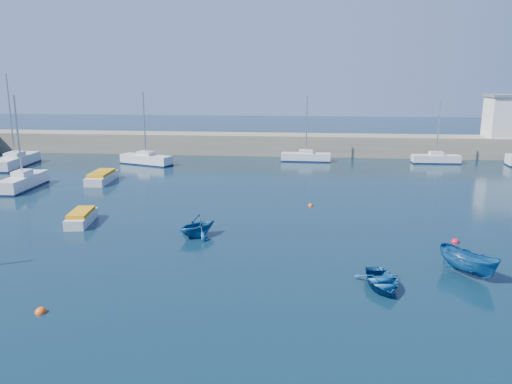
# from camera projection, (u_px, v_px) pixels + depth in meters

# --- Properties ---
(ground) EXTENTS (220.00, 220.00, 0.00)m
(ground) POSITION_uv_depth(u_px,v_px,m) (246.00, 317.00, 21.57)
(ground) COLOR #0B2333
(ground) RESTS_ON ground
(back_wall) EXTENTS (96.00, 4.50, 2.60)m
(back_wall) POSITION_uv_depth(u_px,v_px,m) (288.00, 144.00, 65.83)
(back_wall) COLOR gray
(back_wall) RESTS_ON ground
(sailboat_3) EXTENTS (1.98, 6.40, 8.50)m
(sailboat_3) POSITION_uv_depth(u_px,v_px,m) (23.00, 181.00, 45.88)
(sailboat_3) COLOR silver
(sailboat_3) RESTS_ON ground
(sailboat_4) EXTENTS (2.87, 8.12, 10.36)m
(sailboat_4) POSITION_uv_depth(u_px,v_px,m) (15.00, 161.00, 56.97)
(sailboat_4) COLOR silver
(sailboat_4) RESTS_ON ground
(sailboat_5) EXTENTS (6.60, 3.94, 8.44)m
(sailboat_5) POSITION_uv_depth(u_px,v_px,m) (146.00, 159.00, 58.40)
(sailboat_5) COLOR silver
(sailboat_5) RESTS_ON ground
(sailboat_6) EXTENTS (5.95, 1.81, 7.78)m
(sailboat_6) POSITION_uv_depth(u_px,v_px,m) (306.00, 157.00, 60.63)
(sailboat_6) COLOR silver
(sailboat_6) RESTS_ON ground
(sailboat_7) EXTENTS (5.55, 1.71, 7.31)m
(sailboat_7) POSITION_uv_depth(u_px,v_px,m) (436.00, 159.00, 59.22)
(sailboat_7) COLOR silver
(sailboat_7) RESTS_ON ground
(motorboat_1) EXTENTS (1.86, 3.95, 0.93)m
(motorboat_1) POSITION_uv_depth(u_px,v_px,m) (81.00, 217.00, 35.12)
(motorboat_1) COLOR silver
(motorboat_1) RESTS_ON ground
(motorboat_2) EXTENTS (2.07, 5.13, 1.04)m
(motorboat_2) POSITION_uv_depth(u_px,v_px,m) (102.00, 177.00, 48.79)
(motorboat_2) COLOR silver
(motorboat_2) RESTS_ON ground
(dinghy_center) EXTENTS (2.68, 3.48, 0.67)m
(dinghy_center) POSITION_uv_depth(u_px,v_px,m) (381.00, 281.00, 24.49)
(dinghy_center) COLOR navy
(dinghy_center) RESTS_ON ground
(dinghy_left) EXTENTS (3.72, 3.75, 1.50)m
(dinghy_left) POSITION_uv_depth(u_px,v_px,m) (197.00, 225.00, 32.19)
(dinghy_left) COLOR navy
(dinghy_left) RESTS_ON ground
(dinghy_right) EXTENTS (3.15, 3.67, 1.37)m
(dinghy_right) POSITION_uv_depth(u_px,v_px,m) (468.00, 263.00, 25.95)
(dinghy_right) COLOR navy
(dinghy_right) RESTS_ON ground
(buoy_0) EXTENTS (0.50, 0.50, 0.50)m
(buoy_0) POSITION_uv_depth(u_px,v_px,m) (41.00, 313.00, 21.97)
(buoy_0) COLOR #FD560D
(buoy_0) RESTS_ON ground
(buoy_1) EXTENTS (0.51, 0.51, 0.51)m
(buoy_1) POSITION_uv_depth(u_px,v_px,m) (455.00, 242.00, 31.21)
(buoy_1) COLOR red
(buoy_1) RESTS_ON ground
(buoy_3) EXTENTS (0.40, 0.40, 0.40)m
(buoy_3) POSITION_uv_depth(u_px,v_px,m) (311.00, 206.00, 39.92)
(buoy_3) COLOR #FD560D
(buoy_3) RESTS_ON ground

